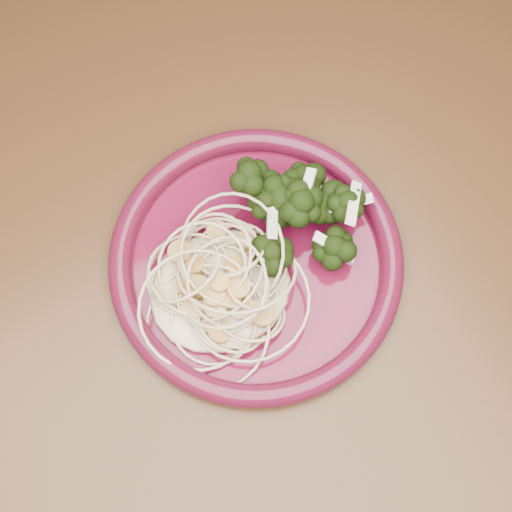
{
  "coord_description": "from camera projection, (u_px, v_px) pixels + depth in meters",
  "views": [
    {
      "loc": [
        -0.18,
        -0.21,
        1.36
      ],
      "look_at": [
        -0.07,
        -0.02,
        0.77
      ],
      "focal_mm": 50.0,
      "sensor_mm": 36.0,
      "label": 1
    }
  ],
  "objects": [
    {
      "name": "dining_table",
      "position": [
        307.0,
        253.0,
        0.75
      ],
      "size": [
        1.2,
        0.8,
        0.75
      ],
      "color": "#472814",
      "rests_on": "ground"
    },
    {
      "name": "dinner_plate",
      "position": [
        256.0,
        260.0,
        0.64
      ],
      "size": [
        0.32,
        0.32,
        0.02
      ],
      "rotation": [
        0.0,
        0.0,
        0.24
      ],
      "color": "#530A22",
      "rests_on": "dining_table"
    },
    {
      "name": "spaghetti_pile",
      "position": [
        220.0,
        286.0,
        0.62
      ],
      "size": [
        0.15,
        0.14,
        0.03
      ],
      "primitive_type": "ellipsoid",
      "rotation": [
        0.0,
        0.0,
        0.24
      ],
      "color": "#CAB98C",
      "rests_on": "dinner_plate"
    },
    {
      "name": "scallop_cluster",
      "position": [
        218.0,
        274.0,
        0.59
      ],
      "size": [
        0.13,
        0.13,
        0.04
      ],
      "primitive_type": null,
      "rotation": [
        0.0,
        0.0,
        0.24
      ],
      "color": "#BE8E41",
      "rests_on": "spaghetti_pile"
    },
    {
      "name": "broccoli_pile",
      "position": [
        299.0,
        215.0,
        0.63
      ],
      "size": [
        0.12,
        0.16,
        0.05
      ],
      "primitive_type": "ellipsoid",
      "rotation": [
        0.0,
        0.0,
        0.24
      ],
      "color": "black",
      "rests_on": "dinner_plate"
    },
    {
      "name": "onion_garnish",
      "position": [
        301.0,
        200.0,
        0.6
      ],
      "size": [
        0.08,
        0.11,
        0.05
      ],
      "primitive_type": null,
      "rotation": [
        0.0,
        0.0,
        0.24
      ],
      "color": "#EFE5CB",
      "rests_on": "broccoli_pile"
    }
  ]
}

